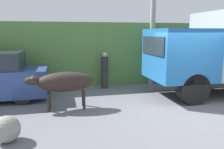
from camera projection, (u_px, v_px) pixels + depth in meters
ground_plane at (192, 109)px, 7.26m from camera, size 60.00×60.00×0.00m
hillside_embankment at (130, 49)px, 13.66m from camera, size 32.00×6.22×2.97m
building_backdrop at (16, 57)px, 10.84m from camera, size 5.40×2.70×2.59m
brown_cow at (64, 82)px, 7.12m from camera, size 2.18×0.65×1.24m
pedestrian_on_hill at (105, 68)px, 9.84m from camera, size 0.39×0.39×1.64m
utility_pole at (152, 29)px, 10.26m from camera, size 0.90×0.25×5.10m
roadside_rock at (7, 129)px, 5.01m from camera, size 0.62×0.62×0.62m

